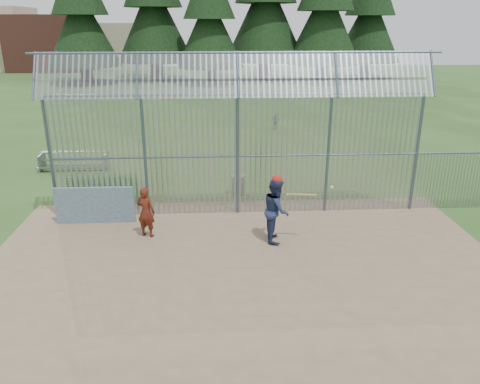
{
  "coord_description": "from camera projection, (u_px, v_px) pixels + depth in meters",
  "views": [
    {
      "loc": [
        -0.75,
        -11.24,
        6.14
      ],
      "look_at": [
        0.0,
        2.0,
        1.3
      ],
      "focal_mm": 35.0,
      "sensor_mm": 36.0,
      "label": 1
    }
  ],
  "objects": [
    {
      "name": "dirt_infield",
      "position": [
        245.0,
        271.0,
        12.21
      ],
      "size": [
        14.0,
        10.0,
        0.02
      ],
      "primitive_type": "cube",
      "color": "#756047",
      "rests_on": "ground"
    },
    {
      "name": "onlooker",
      "position": [
        146.0,
        212.0,
        13.94
      ],
      "size": [
        0.67,
        0.56,
        1.56
      ],
      "primitive_type": "imported",
      "rotation": [
        0.0,
        0.0,
        2.77
      ],
      "color": "maroon",
      "rests_on": "dirt_infield"
    },
    {
      "name": "trash_can",
      "position": [
        238.0,
        185.0,
        17.53
      ],
      "size": [
        0.56,
        0.56,
        0.82
      ],
      "color": "gray",
      "rests_on": "ground"
    },
    {
      "name": "ground",
      "position": [
        244.0,
        262.0,
        12.68
      ],
      "size": [
        120.0,
        120.0,
        0.0
      ],
      "primitive_type": "plane",
      "color": "#2D511E",
      "rests_on": "ground"
    },
    {
      "name": "batting_gear",
      "position": [
        281.0,
        182.0,
        13.33
      ],
      "size": [
        1.78,
        0.4,
        0.61
      ],
      "color": "#B21E17",
      "rests_on": "ground"
    },
    {
      "name": "distant_buildings",
      "position": [
        46.0,
        42.0,
        63.21
      ],
      "size": [
        26.5,
        10.5,
        8.0
      ],
      "color": "brown",
      "rests_on": "ground"
    },
    {
      "name": "batter",
      "position": [
        276.0,
        210.0,
        13.64
      ],
      "size": [
        0.77,
        0.96,
        1.9
      ],
      "primitive_type": "imported",
      "rotation": [
        0.0,
        0.0,
        1.52
      ],
      "color": "navy",
      "rests_on": "dirt_infield"
    },
    {
      "name": "backstop_fence",
      "position": [
        293.0,
        145.0,
        15.19
      ],
      "size": [
        20.09,
        0.81,
        5.3
      ],
      "color": "#47566B",
      "rests_on": "ground"
    },
    {
      "name": "bleacher",
      "position": [
        74.0,
        160.0,
        20.54
      ],
      "size": [
        3.0,
        0.95,
        0.72
      ],
      "color": "slate",
      "rests_on": "ground"
    },
    {
      "name": "dugout_wall",
      "position": [
        95.0,
        205.0,
        14.95
      ],
      "size": [
        2.5,
        0.12,
        1.2
      ],
      "primitive_type": "cube",
      "color": "#38566B",
      "rests_on": "dirt_infield"
    },
    {
      "name": "bg_kid_seated",
      "position": [
        276.0,
        121.0,
        28.13
      ],
      "size": [
        0.61,
        0.51,
        0.98
      ],
      "primitive_type": "imported",
      "rotation": [
        0.0,
        0.0,
        2.58
      ],
      "color": "slate",
      "rests_on": "ground"
    }
  ]
}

